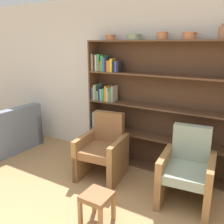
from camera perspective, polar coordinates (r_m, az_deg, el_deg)
The scene contains 10 objects.
wall_back at distance 4.11m, azimuth 8.37°, elevation 6.68°, with size 12.00×0.06×2.75m.
bookshelf at distance 4.02m, azimuth 7.63°, elevation 0.89°, with size 2.48×0.30×2.04m.
bowl_stoneware at distance 4.17m, azimuth -0.39°, elevation 16.78°, with size 0.18×0.18×0.09m.
bowl_olive at distance 3.97m, azimuth 5.00°, elevation 16.83°, with size 0.23×0.23×0.09m.
bowl_slate at distance 3.79m, azimuth 11.43°, elevation 16.83°, with size 0.17×0.17×0.11m.
bowl_copper at distance 3.68m, azimuth 17.28°, elevation 16.44°, with size 0.21×0.21×0.10m.
vase_tall at distance 3.60m, azimuth 24.18°, elevation 16.28°, with size 0.13×0.13×0.19m.
armchair_leather at distance 3.85m, azimuth -2.06°, elevation -8.62°, with size 0.72×0.76×0.96m.
armchair_cushioned at distance 3.39m, azimuth 16.80°, elevation -12.78°, with size 0.71×0.75×0.96m.
footstool at distance 2.97m, azimuth -3.47°, elevation -19.40°, with size 0.31×0.31×0.36m.
Camera 1 is at (1.57, -1.27, 1.98)m, focal length 40.00 mm.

